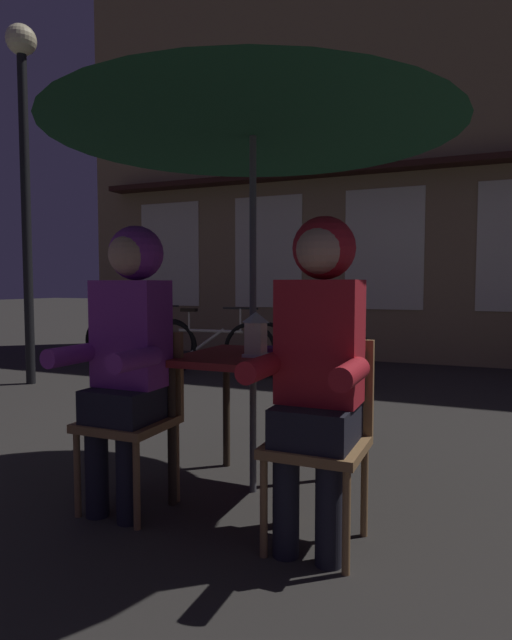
{
  "coord_description": "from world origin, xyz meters",
  "views": [
    {
      "loc": [
        1.1,
        -2.56,
        1.11
      ],
      "look_at": [
        0.0,
        0.04,
        0.92
      ],
      "focal_mm": 29.85,
      "sensor_mm": 36.0,
      "label": 1
    }
  ],
  "objects_px": {
    "patio_umbrella": "(253,98)",
    "lantern": "(256,333)",
    "chair_right": "(321,428)",
    "bicycle_nearest": "(138,341)",
    "person_left_hooded": "(128,339)",
    "street_lamp": "(24,136)",
    "person_right_hooded": "(318,348)",
    "book": "(274,349)",
    "bicycle_third": "(304,351)",
    "cafe_table": "(253,374)",
    "chair_left": "(136,408)",
    "bicycle_second": "(210,347)"
  },
  "relations": [
    {
      "from": "patio_umbrella",
      "to": "lantern",
      "type": "relative_size",
      "value": 10.0
    },
    {
      "from": "chair_right",
      "to": "bicycle_nearest",
      "type": "distance_m",
      "value": 5.18
    },
    {
      "from": "person_left_hooded",
      "to": "street_lamp",
      "type": "distance_m",
      "value": 4.24
    },
    {
      "from": "patio_umbrella",
      "to": "person_right_hooded",
      "type": "xyz_separation_m",
      "value": [
        0.48,
        -0.43,
        -1.21
      ]
    },
    {
      "from": "book",
      "to": "patio_umbrella",
      "type": "bearing_deg",
      "value": -131.53
    },
    {
      "from": "chair_right",
      "to": "bicycle_third",
      "type": "xyz_separation_m",
      "value": [
        -1.23,
        3.57,
        -0.14
      ]
    },
    {
      "from": "person_left_hooded",
      "to": "street_lamp",
      "type": "bearing_deg",
      "value": 142.82
    },
    {
      "from": "street_lamp",
      "to": "bicycle_third",
      "type": "xyz_separation_m",
      "value": [
        2.76,
        1.33,
        -2.37
      ]
    },
    {
      "from": "lantern",
      "to": "book",
      "type": "distance_m",
      "value": 0.26
    },
    {
      "from": "patio_umbrella",
      "to": "bicycle_nearest",
      "type": "xyz_separation_m",
      "value": [
        -3.12,
        3.35,
        -1.71
      ]
    },
    {
      "from": "cafe_table",
      "to": "person_right_hooded",
      "type": "height_order",
      "value": "person_right_hooded"
    },
    {
      "from": "cafe_table",
      "to": "bicycle_third",
      "type": "distance_m",
      "value": 3.3
    },
    {
      "from": "lantern",
      "to": "person_left_hooded",
      "type": "distance_m",
      "value": 0.64
    },
    {
      "from": "patio_umbrella",
      "to": "book",
      "type": "height_order",
      "value": "patio_umbrella"
    },
    {
      "from": "bicycle_third",
      "to": "person_left_hooded",
      "type": "bearing_deg",
      "value": -85.75
    },
    {
      "from": "lantern",
      "to": "street_lamp",
      "type": "relative_size",
      "value": 0.06
    },
    {
      "from": "cafe_table",
      "to": "book",
      "type": "height_order",
      "value": "book"
    },
    {
      "from": "cafe_table",
      "to": "lantern",
      "type": "xyz_separation_m",
      "value": [
        0.04,
        -0.07,
        0.22
      ]
    },
    {
      "from": "lantern",
      "to": "chair_right",
      "type": "distance_m",
      "value": 0.65
    },
    {
      "from": "lantern",
      "to": "street_lamp",
      "type": "height_order",
      "value": "street_lamp"
    },
    {
      "from": "chair_left",
      "to": "chair_right",
      "type": "height_order",
      "value": "same"
    },
    {
      "from": "patio_umbrella",
      "to": "cafe_table",
      "type": "bearing_deg",
      "value": 0.0
    },
    {
      "from": "bicycle_second",
      "to": "person_left_hooded",
      "type": "bearing_deg",
      "value": -68.07
    },
    {
      "from": "book",
      "to": "chair_left",
      "type": "bearing_deg",
      "value": -159.16
    },
    {
      "from": "cafe_table",
      "to": "bicycle_second",
      "type": "relative_size",
      "value": 0.44
    },
    {
      "from": "cafe_table",
      "to": "chair_right",
      "type": "relative_size",
      "value": 0.85
    },
    {
      "from": "bicycle_third",
      "to": "chair_right",
      "type": "bearing_deg",
      "value": -71.01
    },
    {
      "from": "bicycle_second",
      "to": "chair_right",
      "type": "bearing_deg",
      "value": -55.6
    },
    {
      "from": "cafe_table",
      "to": "street_lamp",
      "type": "height_order",
      "value": "street_lamp"
    },
    {
      "from": "lantern",
      "to": "person_left_hooded",
      "type": "xyz_separation_m",
      "value": [
        -0.52,
        -0.36,
        -0.01
      ]
    },
    {
      "from": "bicycle_nearest",
      "to": "bicycle_third",
      "type": "relative_size",
      "value": 1.02
    },
    {
      "from": "patio_umbrella",
      "to": "lantern",
      "type": "height_order",
      "value": "patio_umbrella"
    },
    {
      "from": "patio_umbrella",
      "to": "person_right_hooded",
      "type": "bearing_deg",
      "value": -41.57
    },
    {
      "from": "person_right_hooded",
      "to": "bicycle_second",
      "type": "relative_size",
      "value": 0.83
    },
    {
      "from": "cafe_table",
      "to": "book",
      "type": "relative_size",
      "value": 3.7
    },
    {
      "from": "patio_umbrella",
      "to": "person_left_hooded",
      "type": "relative_size",
      "value": 1.65
    },
    {
      "from": "person_left_hooded",
      "to": "cafe_table",
      "type": "bearing_deg",
      "value": 41.57
    },
    {
      "from": "chair_left",
      "to": "bicycle_nearest",
      "type": "relative_size",
      "value": 0.52
    },
    {
      "from": "person_right_hooded",
      "to": "book",
      "type": "distance_m",
      "value": 0.74
    },
    {
      "from": "patio_umbrella",
      "to": "chair_right",
      "type": "distance_m",
      "value": 1.68
    },
    {
      "from": "person_left_hooded",
      "to": "chair_right",
      "type": "bearing_deg",
      "value": 3.39
    },
    {
      "from": "patio_umbrella",
      "to": "bicycle_second",
      "type": "height_order",
      "value": "patio_umbrella"
    },
    {
      "from": "lantern",
      "to": "bicycle_nearest",
      "type": "relative_size",
      "value": 0.14
    },
    {
      "from": "patio_umbrella",
      "to": "chair_left",
      "type": "bearing_deg",
      "value": -142.45
    },
    {
      "from": "lantern",
      "to": "bicycle_nearest",
      "type": "distance_m",
      "value": 4.69
    },
    {
      "from": "lantern",
      "to": "book",
      "type": "relative_size",
      "value": 1.16
    },
    {
      "from": "patio_umbrella",
      "to": "person_right_hooded",
      "type": "relative_size",
      "value": 1.65
    },
    {
      "from": "person_left_hooded",
      "to": "bicycle_second",
      "type": "bearing_deg",
      "value": 111.93
    },
    {
      "from": "person_left_hooded",
      "to": "bicycle_nearest",
      "type": "xyz_separation_m",
      "value": [
        -2.64,
        3.78,
        -0.5
      ]
    },
    {
      "from": "chair_left",
      "to": "person_right_hooded",
      "type": "relative_size",
      "value": 0.62
    }
  ]
}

